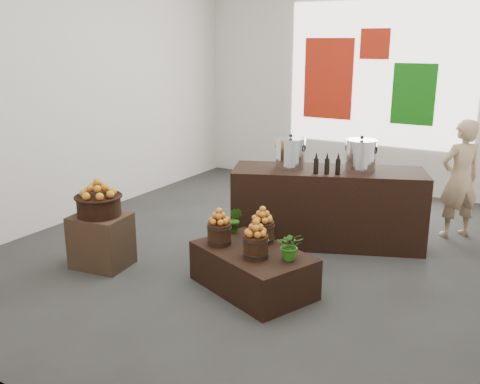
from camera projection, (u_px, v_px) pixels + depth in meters
The scene contains 23 objects.
ground at pixel (265, 248), 6.81m from camera, with size 7.00×7.00×0.00m, color #333431.
back_wall at pixel (362, 74), 9.17m from camera, with size 6.00×0.04×4.00m, color silver.
back_opening at pixel (379, 75), 9.00m from camera, with size 3.20×0.02×2.40m, color white.
deco_red_left at pixel (328, 79), 9.46m from camera, with size 0.90×0.04×1.40m, color #B7210E.
deco_green_right at pixel (414, 94), 8.78m from camera, with size 0.70×0.04×1.00m, color #12650F.
deco_red_upper at pixel (375, 44), 8.91m from camera, with size 0.50×0.04×0.50m, color #B7210E.
crate at pixel (102, 241), 6.20m from camera, with size 0.62×0.51×0.62m, color #4C3223.
wicker_basket at pixel (99, 206), 6.08m from camera, with size 0.49×0.49×0.22m, color black.
apples_in_basket at pixel (98, 188), 6.02m from camera, with size 0.39×0.39×0.21m, color #AA051B, non-canonical shape.
display_table at pixel (253, 270), 5.63m from camera, with size 1.26×0.78×0.44m, color black.
apple_bucket_front_left at pixel (219, 234), 5.71m from camera, with size 0.25×0.25×0.23m, color #321C0D.
apples_in_bucket_front_left at pixel (219, 216), 5.66m from camera, with size 0.19×0.19×0.17m, color #AA051B, non-canonical shape.
apple_bucket_front_right at pixel (256, 247), 5.36m from camera, with size 0.25×0.25×0.23m, color #321C0D.
apples_in_bucket_front_right at pixel (256, 228), 5.30m from camera, with size 0.19×0.19×0.17m, color #AA051B, non-canonical shape.
apple_bucket_rear at pixel (262, 232), 5.77m from camera, with size 0.25×0.25×0.23m, color #321C0D.
apples_in_bucket_rear at pixel (263, 214), 5.72m from camera, with size 0.19×0.19×0.17m, color #AA051B, non-canonical shape.
herb_garnish_right at pixel (290, 245), 5.30m from camera, with size 0.27×0.23×0.30m, color #245F14.
herb_garnish_left at pixel (235, 220), 6.05m from camera, with size 0.17×0.13×0.30m, color #245F14.
counter at pixel (327, 207), 6.86m from camera, with size 2.40×0.76×0.98m, color black.
stock_pot_left at pixel (290, 154), 6.74m from camera, with size 0.37×0.37×0.37m, color silver.
stock_pot_center at pixel (361, 156), 6.62m from camera, with size 0.37×0.37×0.37m, color silver.
oil_cruets at pixel (330, 163), 6.46m from camera, with size 0.26×0.07×0.27m, color black, non-canonical shape.
shopper at pixel (460, 179), 7.02m from camera, with size 0.58×0.38×1.59m, color tan.
Camera 1 is at (2.96, -5.64, 2.54)m, focal length 40.00 mm.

